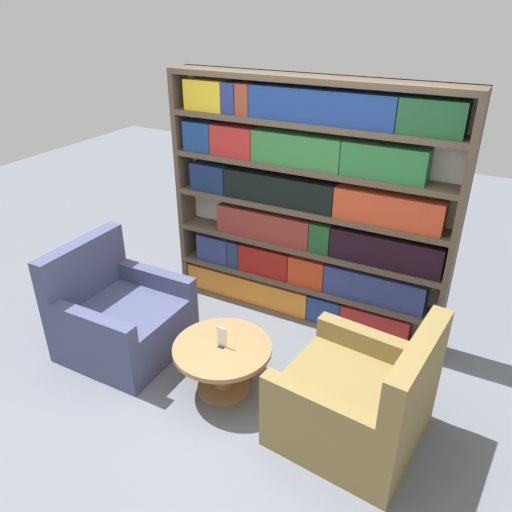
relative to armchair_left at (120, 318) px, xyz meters
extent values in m
plane|color=slate|center=(1.22, -0.13, -0.31)|extent=(14.00, 14.00, 0.00)
cube|color=silver|center=(1.22, 1.36, 0.83)|extent=(2.65, 0.05, 2.29)
cube|color=brown|center=(-0.08, 1.23, 0.83)|extent=(0.05, 0.30, 2.29)
cube|color=brown|center=(2.52, 1.23, 0.83)|extent=(0.05, 0.30, 2.29)
cube|color=brown|center=(1.22, 1.23, -0.29)|extent=(2.55, 0.30, 0.05)
cube|color=brown|center=(1.22, 1.23, 0.07)|extent=(2.55, 0.30, 0.05)
cube|color=brown|center=(1.22, 1.23, 0.45)|extent=(2.55, 0.30, 0.05)
cube|color=brown|center=(1.22, 1.23, 0.83)|extent=(2.55, 0.30, 0.05)
cube|color=brown|center=(1.22, 1.23, 1.21)|extent=(2.55, 0.30, 0.05)
cube|color=brown|center=(1.22, 1.23, 1.59)|extent=(2.55, 0.30, 0.05)
cube|color=brown|center=(1.22, 1.23, 1.95)|extent=(2.55, 0.30, 0.05)
cube|color=orange|center=(0.64, 1.21, -0.13)|extent=(1.37, 0.20, 0.26)
cube|color=navy|center=(1.50, 1.21, -0.13)|extent=(0.33, 0.20, 0.26)
cube|color=#A52624|center=(1.98, 1.21, -0.13)|extent=(0.63, 0.20, 0.26)
cube|color=navy|center=(0.26, 1.21, 0.23)|extent=(0.36, 0.20, 0.28)
cube|color=navy|center=(0.51, 1.21, 0.23)|extent=(0.12, 0.20, 0.28)
cube|color=maroon|center=(0.85, 1.21, 0.23)|extent=(0.53, 0.20, 0.28)
cube|color=red|center=(1.30, 1.21, 0.23)|extent=(0.35, 0.20, 0.28)
cube|color=navy|center=(1.93, 1.21, 0.23)|extent=(0.90, 0.20, 0.28)
cube|color=maroon|center=(0.83, 1.21, 0.61)|extent=(0.96, 0.20, 0.28)
cube|color=#1C4C24|center=(1.41, 1.21, 0.61)|extent=(0.19, 0.20, 0.28)
cube|color=black|center=(1.99, 1.21, 0.61)|extent=(0.96, 0.20, 0.28)
cube|color=navy|center=(0.24, 1.21, 0.99)|extent=(0.38, 0.20, 0.27)
cube|color=black|center=(0.97, 1.21, 0.99)|extent=(1.07, 0.20, 0.27)
cube|color=#BE4126|center=(1.97, 1.21, 0.99)|extent=(0.90, 0.20, 0.27)
cube|color=navy|center=(0.15, 1.21, 1.37)|extent=(0.29, 0.20, 0.27)
cube|color=#A72725|center=(0.51, 1.21, 1.37)|extent=(0.42, 0.20, 0.27)
cube|color=#2F7438|center=(1.14, 1.21, 1.37)|extent=(0.81, 0.20, 0.27)
cube|color=#276B35|center=(1.89, 1.21, 1.37)|extent=(0.68, 0.20, 0.27)
cube|color=gold|center=(0.23, 1.21, 1.75)|extent=(0.39, 0.20, 0.27)
cube|color=navy|center=(0.50, 1.21, 1.75)|extent=(0.13, 0.20, 0.27)
cube|color=brown|center=(0.64, 1.21, 1.75)|extent=(0.13, 0.20, 0.27)
cube|color=navy|center=(1.33, 1.21, 1.75)|extent=(1.24, 0.20, 0.27)
cube|color=#1C4D2C|center=(2.20, 1.21, 1.75)|extent=(0.48, 0.20, 0.27)
cube|color=#42476B|center=(0.05, 0.00, -0.09)|extent=(0.95, 0.94, 0.45)
cube|color=#42476B|center=(-0.35, 0.00, 0.40)|extent=(0.14, 0.93, 0.53)
cube|color=#42476B|center=(0.12, -0.41, 0.22)|extent=(0.81, 0.12, 0.17)
cube|color=#42476B|center=(0.12, 0.41, 0.22)|extent=(0.81, 0.12, 0.17)
cube|color=olive|center=(2.14, 0.00, -0.09)|extent=(1.04, 1.03, 0.45)
cube|color=olive|center=(2.54, -0.04, 0.40)|extent=(0.24, 0.94, 0.53)
cube|color=olive|center=(2.11, 0.41, 0.22)|extent=(0.82, 0.20, 0.17)
cube|color=olive|center=(2.03, -0.40, 0.22)|extent=(0.82, 0.20, 0.17)
cylinder|color=olive|center=(1.10, -0.04, -0.12)|extent=(0.14, 0.14, 0.38)
cylinder|color=olive|center=(1.10, -0.04, -0.30)|extent=(0.43, 0.43, 0.03)
cylinder|color=olive|center=(1.10, -0.04, 0.09)|extent=(0.78, 0.78, 0.04)
cube|color=black|center=(1.10, -0.04, 0.12)|extent=(0.05, 0.06, 0.01)
cube|color=white|center=(1.10, -0.04, 0.20)|extent=(0.08, 0.01, 0.18)
camera|label=1|loc=(2.80, -2.67, 2.53)|focal=35.00mm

